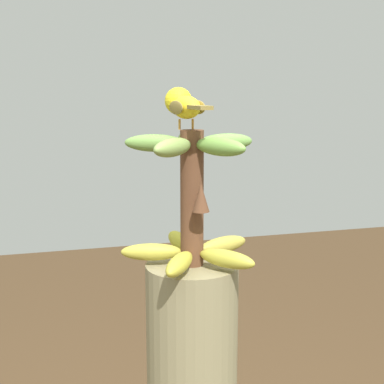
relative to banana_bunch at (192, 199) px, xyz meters
name	(u,v)px	position (x,y,z in m)	size (l,w,h in m)	color
banana_bunch	(192,199)	(0.00, 0.00, 0.00)	(0.30, 0.31, 0.30)	brown
perched_bird	(183,105)	(0.04, 0.01, 0.20)	(0.21, 0.07, 0.09)	#C68933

